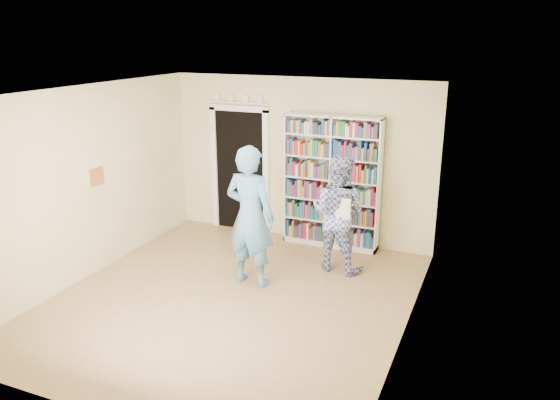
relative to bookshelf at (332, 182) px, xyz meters
name	(u,v)px	position (x,y,z in m)	size (l,w,h in m)	color
floor	(232,299)	(-0.61, -2.34, -1.08)	(5.00, 5.00, 0.00)	olive
ceiling	(226,92)	(-0.61, -2.34, 1.62)	(5.00, 5.00, 0.00)	white
wall_back	(300,160)	(-0.61, 0.16, 0.27)	(4.50, 4.50, 0.00)	beige
wall_left	(87,183)	(-2.86, -2.34, 0.27)	(5.00, 5.00, 0.00)	beige
wall_right	(411,226)	(1.64, -2.34, 0.27)	(5.00, 5.00, 0.00)	beige
bookshelf	(332,182)	(0.00, 0.00, 0.00)	(1.56, 0.29, 2.15)	white
doorway	(240,164)	(-1.71, 0.13, 0.10)	(1.10, 0.08, 2.43)	black
wall_art	(97,177)	(-2.84, -2.14, 0.32)	(0.03, 0.25, 0.25)	brown
man_blue	(250,217)	(-0.59, -1.79, -0.10)	(0.72, 0.47, 1.97)	#5088B3
man_plaid	(338,213)	(0.36, -0.85, -0.22)	(0.84, 0.65, 1.73)	#34409F
paper_sheet	(343,209)	(0.50, -1.09, -0.06)	(0.21, 0.01, 0.30)	white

